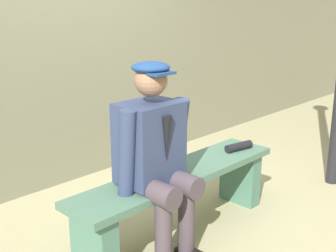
% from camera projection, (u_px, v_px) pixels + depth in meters
% --- Properties ---
extents(ground_plane, '(30.00, 30.00, 0.00)m').
position_uv_depth(ground_plane, '(179.00, 233.00, 3.19)').
color(ground_plane, '#99956D').
extents(bench, '(1.75, 0.38, 0.49)m').
position_uv_depth(bench, '(179.00, 191.00, 3.10)').
color(bench, '#456954').
rests_on(bench, ground).
extents(seated_man, '(0.55, 0.56, 1.28)m').
position_uv_depth(seated_man, '(155.00, 153.00, 2.76)').
color(seated_man, navy).
rests_on(seated_man, ground).
extents(rolled_magazine, '(0.25, 0.11, 0.06)m').
position_uv_depth(rolled_magazine, '(239.00, 146.00, 3.47)').
color(rolled_magazine, black).
rests_on(rolled_magazine, bench).
extents(stadium_wall, '(12.00, 0.24, 2.00)m').
position_uv_depth(stadium_wall, '(56.00, 74.00, 3.93)').
color(stadium_wall, '#73725A').
rests_on(stadium_wall, ground).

